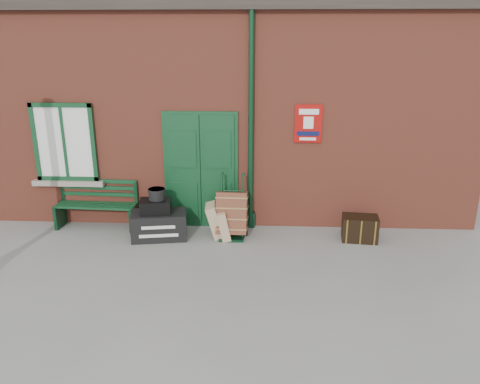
# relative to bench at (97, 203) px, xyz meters

# --- Properties ---
(ground) EXTENTS (80.00, 80.00, 0.00)m
(ground) POSITION_rel_bench_xyz_m (2.33, -1.33, -0.48)
(ground) COLOR gray
(ground) RESTS_ON ground
(station_building) EXTENTS (10.30, 4.30, 4.36)m
(station_building) POSITION_rel_bench_xyz_m (2.33, 2.17, 1.68)
(station_building) COLOR #984431
(station_building) RESTS_ON ground
(bench) EXTENTS (1.56, 0.54, 0.96)m
(bench) POSITION_rel_bench_xyz_m (0.00, 0.00, 0.00)
(bench) COLOR #103D20
(bench) RESTS_ON ground
(houdini_trunk) EXTENTS (1.07, 0.70, 0.50)m
(houdini_trunk) POSITION_rel_bench_xyz_m (1.32, -0.50, -0.23)
(houdini_trunk) COLOR black
(houdini_trunk) RESTS_ON ground
(strongbox) EXTENTS (0.61, 0.48, 0.25)m
(strongbox) POSITION_rel_bench_xyz_m (1.27, -0.50, 0.14)
(strongbox) COLOR black
(strongbox) RESTS_ON houdini_trunk
(hatbox) EXTENTS (0.34, 0.34, 0.20)m
(hatbox) POSITION_rel_bench_xyz_m (1.30, -0.47, 0.37)
(hatbox) COLOR black
(hatbox) RESTS_ON strongbox
(suitcase_back) EXTENTS (0.37, 0.47, 0.65)m
(suitcase_back) POSITION_rel_bench_xyz_m (2.34, -0.38, -0.16)
(suitcase_back) COLOR tan
(suitcase_back) RESTS_ON ground
(suitcase_front) EXTENTS (0.30, 0.42, 0.56)m
(suitcase_front) POSITION_rel_bench_xyz_m (2.52, -0.48, -0.20)
(suitcase_front) COLOR tan
(suitcase_front) RESTS_ON ground
(porter_trolley) EXTENTS (0.57, 0.62, 1.16)m
(porter_trolley) POSITION_rel_bench_xyz_m (2.66, -0.34, -0.03)
(porter_trolley) COLOR black
(porter_trolley) RESTS_ON ground
(dark_trunk) EXTENTS (0.67, 0.48, 0.46)m
(dark_trunk) POSITION_rel_bench_xyz_m (5.01, -0.41, -0.25)
(dark_trunk) COLOR black
(dark_trunk) RESTS_ON ground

